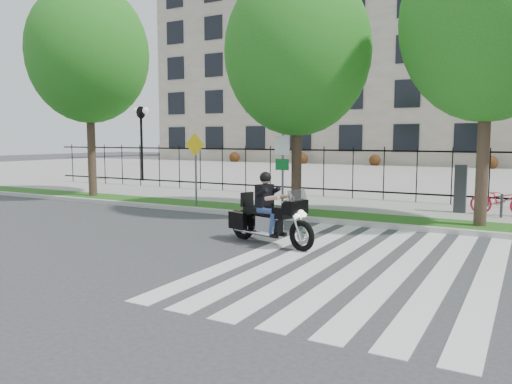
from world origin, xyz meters
The scene contains 15 objects.
ground centered at (0.00, 0.00, 0.00)m, with size 120.00×120.00×0.00m, color #323234.
curb centered at (0.00, 4.10, 0.07)m, with size 60.00×0.20×0.15m, color #B6B2AB.
grass_verge centered at (0.00, 4.95, 0.07)m, with size 60.00×1.50×0.15m, color #164812.
sidewalk centered at (0.00, 7.45, 0.07)m, with size 60.00×3.50×0.15m, color gray.
plaza centered at (0.00, 25.00, 0.05)m, with size 80.00×34.00×0.10m, color gray.
crosswalk_stripes centered at (4.83, 0.00, 0.01)m, with size 5.70×8.00×0.01m, color silver, non-canonical shape.
iron_fence centered at (0.00, 9.20, 1.15)m, with size 30.00×0.06×2.00m, color black, non-canonical shape.
office_building centered at (0.00, 44.92, 9.97)m, with size 60.00×21.90×20.15m.
lamp_post_left centered at (-12.00, 12.00, 3.21)m, with size 1.06×0.70×4.25m.
street_tree_0 centered at (-8.31, 4.95, 5.78)m, with size 4.75×4.75×8.38m.
street_tree_1 centered at (0.74, 4.95, 5.13)m, with size 4.53×4.53×7.60m.
street_tree_2 centered at (6.11, 4.95, 5.46)m, with size 4.51×4.51×7.91m.
sign_pole_regulatory centered at (0.43, 4.58, 1.74)m, with size 0.50×0.09×2.50m.
sign_pole_warning centered at (-2.91, 4.58, 1.74)m, with size 0.78×0.09×2.49m.
motorcycle_rider centered at (2.00, 0.72, 0.68)m, with size 2.56×1.22×2.04m.
Camera 1 is at (7.28, -9.42, 2.46)m, focal length 35.00 mm.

